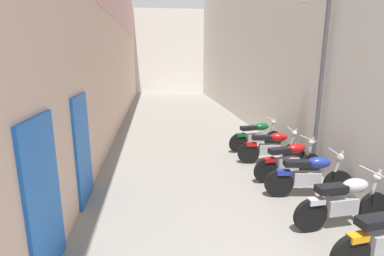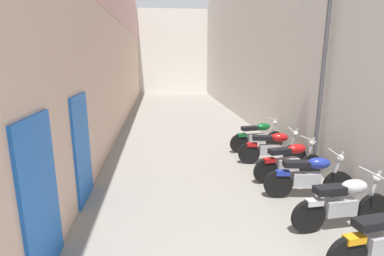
{
  "view_description": "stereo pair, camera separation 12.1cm",
  "coord_description": "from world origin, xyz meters",
  "px_view_note": "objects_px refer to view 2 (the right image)",
  "views": [
    {
      "loc": [
        -1.32,
        -0.35,
        2.9
      ],
      "look_at": [
        -0.39,
        6.91,
        1.16
      ],
      "focal_mm": 27.62,
      "sensor_mm": 36.0,
      "label": 1
    },
    {
      "loc": [
        -1.2,
        -0.36,
        2.9
      ],
      "look_at": [
        -0.39,
        6.91,
        1.16
      ],
      "focal_mm": 27.62,
      "sensor_mm": 36.0,
      "label": 2
    }
  ],
  "objects_px": {
    "motorcycle_fourth": "(309,176)",
    "motorcycle_third": "(343,202)",
    "motorcycle_fifth": "(289,160)",
    "motorcycle_sixth": "(272,147)",
    "motorcycle_seventh": "(258,136)",
    "street_lamp": "(319,75)"
  },
  "relations": [
    {
      "from": "motorcycle_fourth",
      "to": "motorcycle_third",
      "type": "bearing_deg",
      "value": -90.0
    },
    {
      "from": "motorcycle_third",
      "to": "motorcycle_fifth",
      "type": "height_order",
      "value": "same"
    },
    {
      "from": "motorcycle_sixth",
      "to": "motorcycle_seventh",
      "type": "relative_size",
      "value": 1.0
    },
    {
      "from": "motorcycle_third",
      "to": "motorcycle_seventh",
      "type": "bearing_deg",
      "value": 90.0
    },
    {
      "from": "motorcycle_third",
      "to": "motorcycle_fifth",
      "type": "relative_size",
      "value": 1.01
    },
    {
      "from": "motorcycle_fourth",
      "to": "street_lamp",
      "type": "relative_size",
      "value": 0.43
    },
    {
      "from": "motorcycle_fifth",
      "to": "motorcycle_sixth",
      "type": "height_order",
      "value": "same"
    },
    {
      "from": "motorcycle_sixth",
      "to": "motorcycle_seventh",
      "type": "distance_m",
      "value": 1.23
    },
    {
      "from": "motorcycle_fifth",
      "to": "motorcycle_seventh",
      "type": "distance_m",
      "value": 2.34
    },
    {
      "from": "motorcycle_fifth",
      "to": "motorcycle_sixth",
      "type": "relative_size",
      "value": 1.0
    },
    {
      "from": "motorcycle_fourth",
      "to": "motorcycle_seventh",
      "type": "height_order",
      "value": "same"
    },
    {
      "from": "motorcycle_fourth",
      "to": "motorcycle_sixth",
      "type": "relative_size",
      "value": 1.0
    },
    {
      "from": "motorcycle_fourth",
      "to": "motorcycle_fifth",
      "type": "height_order",
      "value": "same"
    },
    {
      "from": "motorcycle_fourth",
      "to": "street_lamp",
      "type": "bearing_deg",
      "value": 60.88
    },
    {
      "from": "street_lamp",
      "to": "motorcycle_sixth",
      "type": "bearing_deg",
      "value": 130.28
    },
    {
      "from": "motorcycle_fifth",
      "to": "street_lamp",
      "type": "distance_m",
      "value": 2.15
    },
    {
      "from": "motorcycle_third",
      "to": "motorcycle_fourth",
      "type": "xyz_separation_m",
      "value": [
        -0.0,
        1.18,
        0.0
      ]
    },
    {
      "from": "motorcycle_sixth",
      "to": "motorcycle_fifth",
      "type": "bearing_deg",
      "value": -90.0
    },
    {
      "from": "motorcycle_fourth",
      "to": "motorcycle_seventh",
      "type": "bearing_deg",
      "value": 90.0
    },
    {
      "from": "motorcycle_third",
      "to": "motorcycle_fourth",
      "type": "bearing_deg",
      "value": 90.0
    },
    {
      "from": "motorcycle_seventh",
      "to": "motorcycle_sixth",
      "type": "bearing_deg",
      "value": -90.0
    },
    {
      "from": "motorcycle_fifth",
      "to": "motorcycle_sixth",
      "type": "bearing_deg",
      "value": 90.0
    }
  ]
}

